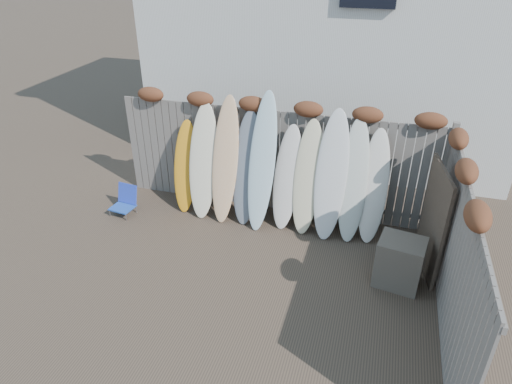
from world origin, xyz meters
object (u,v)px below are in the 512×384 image
(lattice_panel, at_px, (433,221))
(surfboard_0, at_px, (185,167))
(wooden_crate, at_px, (399,262))
(beach_chair, at_px, (125,201))

(lattice_panel, relative_size, surfboard_0, 0.99)
(lattice_panel, bearing_deg, wooden_crate, -138.61)
(lattice_panel, bearing_deg, surfboard_0, 161.39)
(beach_chair, distance_m, surfboard_0, 1.35)
(wooden_crate, bearing_deg, lattice_panel, 50.86)
(beach_chair, xyz_separation_m, surfboard_0, (1.06, 0.56, 0.61))
(beach_chair, bearing_deg, wooden_crate, -7.46)
(surfboard_0, bearing_deg, lattice_panel, -12.59)
(lattice_panel, height_order, surfboard_0, lattice_panel)
(lattice_panel, bearing_deg, beach_chair, 168.96)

